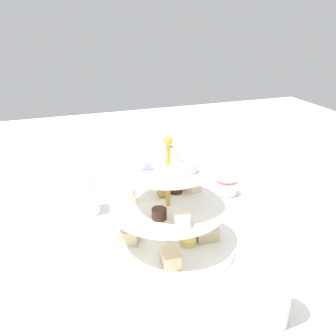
# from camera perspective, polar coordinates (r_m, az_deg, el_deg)

# --- Properties ---
(ground_plane) EXTENTS (2.40, 2.40, 0.00)m
(ground_plane) POSITION_cam_1_polar(r_m,az_deg,el_deg) (0.88, 0.00, -11.21)
(ground_plane) COLOR silver
(tiered_serving_stand) EXTENTS (0.30, 0.30, 0.25)m
(tiered_serving_stand) POSITION_cam_1_polar(r_m,az_deg,el_deg) (0.84, 0.04, -6.91)
(tiered_serving_stand) COLOR white
(tiered_serving_stand) RESTS_ON ground_plane
(water_glass_tall_right) EXTENTS (0.07, 0.07, 0.13)m
(water_glass_tall_right) POSITION_cam_1_polar(r_m,az_deg,el_deg) (0.68, 15.00, -16.64)
(water_glass_tall_right) COLOR silver
(water_glass_tall_right) RESTS_ON ground_plane
(water_glass_short_left) EXTENTS (0.06, 0.06, 0.08)m
(water_glass_short_left) POSITION_cam_1_polar(r_m,az_deg,el_deg) (1.10, 0.74, -1.26)
(water_glass_short_left) COLOR silver
(water_glass_short_left) RESTS_ON ground_plane
(teacup_with_saucer) EXTENTS (0.09, 0.09, 0.05)m
(teacup_with_saucer) POSITION_cam_1_polar(r_m,az_deg,el_deg) (1.09, 8.66, -2.85)
(teacup_with_saucer) COLOR white
(teacup_with_saucer) RESTS_ON ground_plane
(butter_knife_left) EXTENTS (0.09, 0.16, 0.00)m
(butter_knife_left) POSITION_cam_1_polar(r_m,az_deg,el_deg) (0.73, -19.39, -21.15)
(butter_knife_left) COLOR silver
(butter_knife_left) RESTS_ON ground_plane
(butter_knife_right) EXTENTS (0.04, 0.17, 0.00)m
(butter_knife_right) POSITION_cam_1_polar(r_m,az_deg,el_deg) (0.98, 19.52, -8.59)
(butter_knife_right) COLOR silver
(butter_knife_right) RESTS_ON ground_plane
(water_glass_mid_back) EXTENTS (0.06, 0.06, 0.11)m
(water_glass_mid_back) POSITION_cam_1_polar(r_m,az_deg,el_deg) (1.00, -11.83, -3.75)
(water_glass_mid_back) COLOR silver
(water_glass_mid_back) RESTS_ON ground_plane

